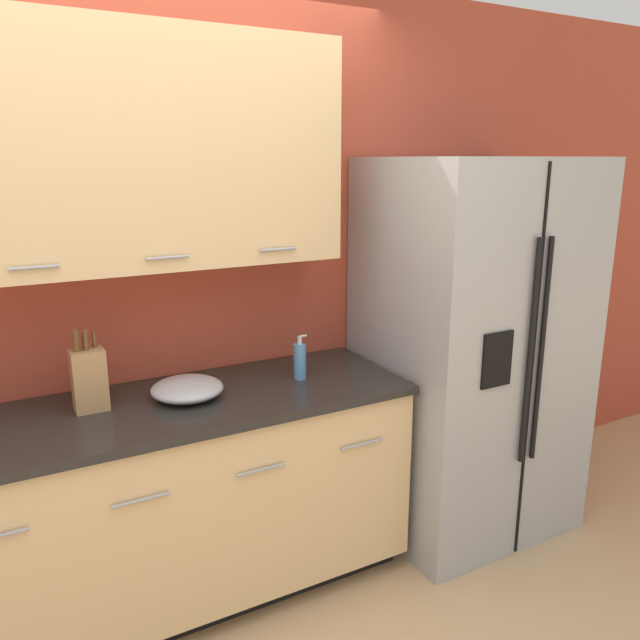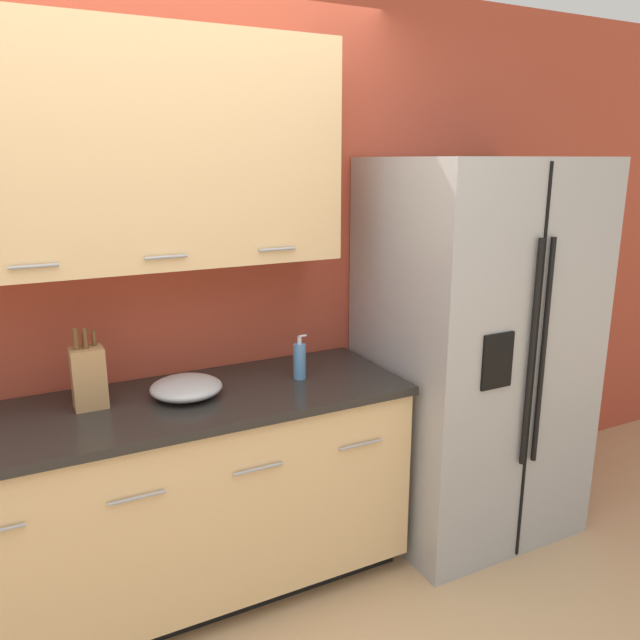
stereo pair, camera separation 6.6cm
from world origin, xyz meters
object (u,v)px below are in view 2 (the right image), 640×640
(knife_block, at_px, (88,376))
(mixing_bowl, at_px, (186,387))
(refrigerator, at_px, (472,350))
(soap_dispenser, at_px, (300,361))

(knife_block, bearing_deg, mixing_bowl, -9.91)
(refrigerator, xyz_separation_m, mixing_bowl, (-1.41, 0.09, 0.02))
(soap_dispenser, relative_size, mixing_bowl, 0.68)
(soap_dispenser, bearing_deg, refrigerator, -4.76)
(refrigerator, height_order, soap_dispenser, refrigerator)
(mixing_bowl, bearing_deg, refrigerator, -3.72)
(knife_block, bearing_deg, soap_dispenser, -5.24)
(knife_block, distance_m, mixing_bowl, 0.37)
(refrigerator, height_order, knife_block, refrigerator)
(knife_block, distance_m, soap_dispenser, 0.86)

